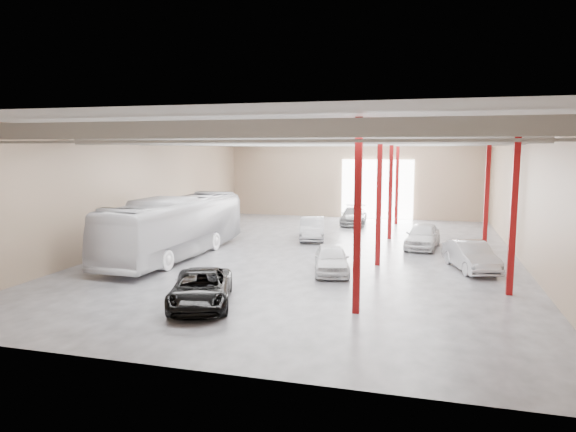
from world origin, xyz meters
The scene contains 8 objects.
depot_shell centered at (0.13, 0.48, 4.98)m, with size 22.12×32.12×7.06m.
coach_bus centered at (-7.14, -2.78, 1.66)m, with size 2.79×11.90×3.32m, color silver.
black_sedan centered at (-2.00, -10.64, 0.66)m, with size 2.18×4.73×1.31m, color black.
car_row_a centered at (1.82, -4.23, 0.69)m, with size 1.62×4.03×1.37m, color silver.
car_row_b centered at (-1.11, 4.50, 0.73)m, with size 1.55×4.45×1.47m, color #A1A1A6.
car_row_c centered at (0.58, 12.00, 0.68)m, with size 1.91×4.69×1.36m, color gray.
car_right_near centered at (8.30, -1.92, 0.71)m, with size 1.50×4.31×1.42m, color #AAABAF.
car_right_far centered at (5.95, 3.28, 0.75)m, with size 1.76×4.38×1.49m, color silver.
Camera 1 is at (6.18, -27.98, 5.90)m, focal length 32.00 mm.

